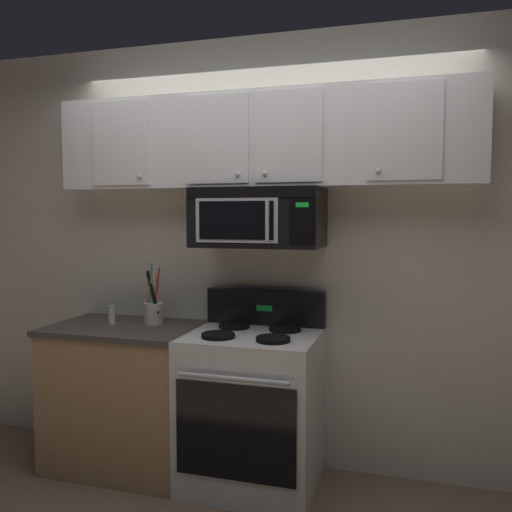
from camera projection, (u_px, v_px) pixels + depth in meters
name	position (u px, v px, depth m)	size (l,w,h in m)	color
back_wall	(269.00, 253.00, 3.44)	(5.20, 0.10, 2.70)	silver
stove_range	(253.00, 406.00, 3.16)	(0.76, 0.69, 1.12)	white
over_range_microwave	(258.00, 218.00, 3.19)	(0.76, 0.43, 0.35)	black
upper_cabinets	(260.00, 141.00, 3.19)	(2.50, 0.36, 0.55)	silver
counter_segment	(126.00, 395.00, 3.41)	(0.93, 0.65, 0.90)	tan
utensil_crock_cream	(153.00, 309.00, 3.41)	(0.12, 0.12, 0.38)	beige
salt_shaker	(112.00, 315.00, 3.41)	(0.05, 0.05, 0.12)	white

